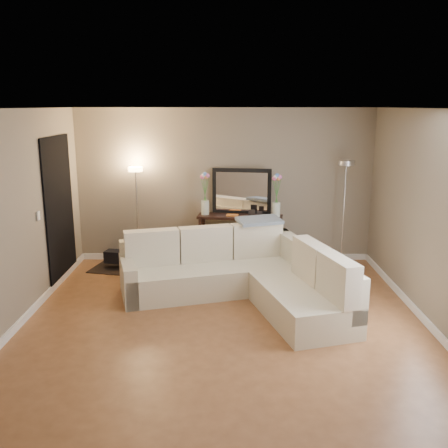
{
  "coord_description": "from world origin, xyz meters",
  "views": [
    {
      "loc": [
        0.03,
        -5.63,
        2.64
      ],
      "look_at": [
        0.0,
        0.8,
        1.1
      ],
      "focal_mm": 40.0,
      "sensor_mm": 36.0,
      "label": 1
    }
  ],
  "objects_px": {
    "floor_lamp_lit": "(137,196)",
    "floor_lamp_unlit": "(345,192)",
    "console_table": "(235,237)",
    "sectional_sofa": "(243,275)"
  },
  "relations": [
    {
      "from": "floor_lamp_lit",
      "to": "floor_lamp_unlit",
      "type": "distance_m",
      "value": 3.43
    },
    {
      "from": "console_table",
      "to": "floor_lamp_unlit",
      "type": "bearing_deg",
      "value": -1.35
    },
    {
      "from": "console_table",
      "to": "floor_lamp_lit",
      "type": "height_order",
      "value": "floor_lamp_lit"
    },
    {
      "from": "sectional_sofa",
      "to": "floor_lamp_lit",
      "type": "bearing_deg",
      "value": 137.25
    },
    {
      "from": "console_table",
      "to": "sectional_sofa",
      "type": "bearing_deg",
      "value": -86.41
    },
    {
      "from": "sectional_sofa",
      "to": "console_table",
      "type": "relative_size",
      "value": 2.21
    },
    {
      "from": "floor_lamp_unlit",
      "to": "sectional_sofa",
      "type": "bearing_deg",
      "value": -139.6
    },
    {
      "from": "sectional_sofa",
      "to": "floor_lamp_unlit",
      "type": "bearing_deg",
      "value": 40.4
    },
    {
      "from": "sectional_sofa",
      "to": "floor_lamp_lit",
      "type": "distance_m",
      "value": 2.5
    },
    {
      "from": "floor_lamp_lit",
      "to": "floor_lamp_unlit",
      "type": "height_order",
      "value": "floor_lamp_unlit"
    }
  ]
}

